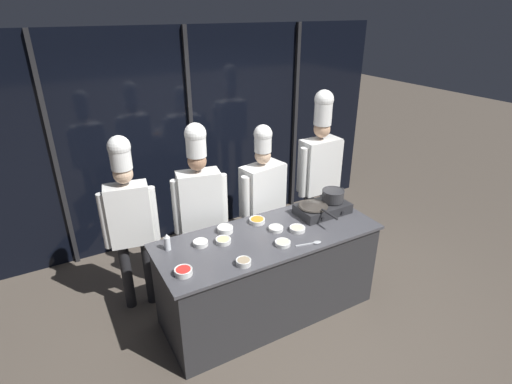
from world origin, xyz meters
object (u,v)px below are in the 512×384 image
prep_bowl_garlic (276,228)px  chef_head (129,213)px  portable_stove (323,208)px  serving_spoon_slotted (314,243)px  frying_pan (314,205)px  stock_pot (333,195)px  chef_line (263,193)px  prep_bowl_carrots (257,220)px  chef_pastry (320,165)px  prep_bowl_noodles (283,243)px  squeeze_bottle_clear (167,242)px  chef_sous (200,200)px  prep_bowl_ginger (223,240)px  prep_bowl_chicken (297,229)px  prep_bowl_onion (225,229)px  prep_bowl_bean_sprouts (201,243)px  prep_bowl_bell_pepper (183,271)px  prep_bowl_mushrooms (244,262)px

prep_bowl_garlic → chef_head: 1.42m
portable_stove → serving_spoon_slotted: size_ratio=2.19×
portable_stove → serving_spoon_slotted: portable_stove is taller
frying_pan → serving_spoon_slotted: bearing=-126.0°
stock_pot → prep_bowl_garlic: (-0.74, -0.06, -0.16)m
portable_stove → chef_line: 0.70m
prep_bowl_carrots → prep_bowl_garlic: 0.24m
prep_bowl_carrots → chef_pastry: 1.26m
prep_bowl_carrots → prep_bowl_noodles: size_ratio=1.11×
frying_pan → prep_bowl_garlic: 0.50m
squeeze_bottle_clear → chef_sous: size_ratio=0.08×
frying_pan → prep_bowl_ginger: bearing=-179.6°
stock_pot → frying_pan: bearing=-178.7°
chef_head → chef_pastry: (2.27, -0.01, 0.07)m
squeeze_bottle_clear → prep_bowl_chicken: (1.20, -0.30, -0.05)m
prep_bowl_ginger → prep_bowl_garlic: prep_bowl_ginger is taller
prep_bowl_onion → portable_stove: bearing=-8.3°
prep_bowl_chicken → chef_sous: bearing=134.0°
stock_pot → prep_bowl_ginger: (-1.28, -0.01, -0.15)m
prep_bowl_onion → chef_line: 0.80m
prep_bowl_bean_sprouts → prep_bowl_bell_pepper: bearing=-130.5°
portable_stove → prep_bowl_onion: (-1.05, 0.15, -0.02)m
prep_bowl_carrots → chef_line: 0.54m
squeeze_bottle_clear → prep_bowl_mushrooms: bearing=-48.1°
prep_bowl_ginger → prep_bowl_bell_pepper: prep_bowl_bell_pepper is taller
squeeze_bottle_clear → serving_spoon_slotted: (1.19, -0.56, -0.07)m
prep_bowl_chicken → prep_bowl_bell_pepper: bearing=-174.4°
prep_bowl_bean_sprouts → chef_head: size_ratio=0.07×
prep_bowl_garlic → prep_bowl_bell_pepper: bearing=-167.6°
prep_bowl_ginger → chef_pastry: size_ratio=0.07×
prep_bowl_bean_sprouts → prep_bowl_onion: bearing=19.2°
prep_bowl_carrots → prep_bowl_garlic: size_ratio=1.12×
chef_line → prep_bowl_bean_sprouts: bearing=18.6°
prep_bowl_onion → chef_sous: (-0.09, 0.41, 0.15)m
serving_spoon_slotted → chef_line: 1.03m
prep_bowl_mushrooms → chef_head: chef_head is taller
frying_pan → chef_line: 0.65m
prep_bowl_onion → prep_bowl_garlic: prep_bowl_onion is taller
prep_bowl_bean_sprouts → chef_sous: size_ratio=0.07×
prep_bowl_onion → prep_bowl_garlic: size_ratio=1.07×
prep_bowl_ginger → prep_bowl_garlic: size_ratio=1.00×
prep_bowl_chicken → prep_bowl_carrots: bearing=128.3°
prep_bowl_ginger → chef_pastry: (1.60, 0.66, 0.21)m
prep_bowl_onion → prep_bowl_carrots: bearing=1.2°
prep_bowl_bell_pepper → squeeze_bottle_clear: bearing=89.3°
prep_bowl_ginger → prep_bowl_chicken: size_ratio=0.93×
serving_spoon_slotted → chef_sous: 1.23m
prep_bowl_onion → chef_pastry: chef_pastry is taller
prep_bowl_chicken → prep_bowl_mushrooms: bearing=-161.5°
prep_bowl_onion → prep_bowl_noodles: prep_bowl_onion is taller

